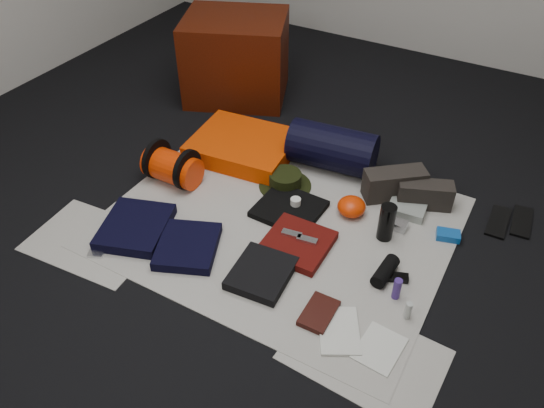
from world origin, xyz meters
The scene contains 37 objects.
floor centered at (0.00, 0.00, -0.01)m, with size 4.50×4.50×0.02m, color black.
newspaper_mat centered at (0.00, 0.00, 0.00)m, with size 1.60×1.30×0.01m, color silver.
newspaper_sheet_front_left centered at (-0.70, -0.55, 0.00)m, with size 0.58×0.40×0.00m, color silver.
newspaper_sheet_front_right centered at (0.65, -0.50, 0.00)m, with size 0.58×0.40×0.00m, color silver.
red_cabinet centered at (-0.87, 0.99, 0.26)m, with size 0.63×0.53×0.53m, color #451205.
sleeping_pad centered at (-0.46, 0.41, 0.06)m, with size 0.55×0.45×0.10m, color #E83E02.
stuff_sack centered at (-0.65, 0.01, 0.09)m, with size 0.17×0.17×0.29m, color red.
sack_strap_left centered at (-0.75, 0.01, 0.11)m, with size 0.22×0.22×0.03m, color black.
sack_strap_right centered at (-0.55, 0.01, 0.11)m, with size 0.22×0.22×0.03m, color black.
navy_duffel centered at (0.03, 0.54, 0.13)m, with size 0.24×0.24×0.47m, color black.
boonie_brim centered at (-0.11, 0.26, 0.01)m, with size 0.28×0.28×0.01m, color black.
boonie_crown centered at (-0.11, 0.26, 0.05)m, with size 0.17×0.17×0.07m, color black.
hiking_boot_left centered at (0.41, 0.46, 0.08)m, with size 0.31×0.12×0.15m, color #2B2621.
hiking_boot_right centered at (0.57, 0.47, 0.07)m, with size 0.27×0.10×0.13m, color #2B2621.
flip_flop_left centered at (0.94, 0.53, 0.01)m, with size 0.09×0.24×0.01m, color black.
flip_flop_right centered at (1.04, 0.58, 0.01)m, with size 0.09×0.23×0.01m, color black.
trousers_navy_a centered at (-0.56, -0.40, 0.03)m, with size 0.30×0.34×0.05m, color black.
trousers_navy_b centered at (-0.27, -0.38, 0.03)m, with size 0.26×0.30×0.05m, color black.
trousers_charcoal centered at (0.11, -0.35, 0.03)m, with size 0.24×0.28×0.04m, color black.
black_tshirt centered at (0.01, 0.09, 0.02)m, with size 0.31×0.29×0.03m, color black.
red_shirt centered at (0.16, -0.11, 0.03)m, with size 0.29×0.29×0.04m, color #520C08.
orange_stuff_sack centered at (0.28, 0.23, 0.05)m, with size 0.14×0.14×0.09m, color red.
first_aid_pouch centered at (0.52, 0.37, 0.03)m, with size 0.18×0.13×0.04m, color gray.
water_bottle centered at (0.49, 0.15, 0.10)m, with size 0.08×0.08×0.19m, color black.
speaker centered at (0.57, -0.09, 0.04)m, with size 0.07×0.07×0.17m, color black.
compact_camera centered at (0.51, 0.24, 0.03)m, with size 0.10×0.06×0.04m, color silver.
cyan_case centered at (0.75, 0.29, 0.02)m, with size 0.11×0.07×0.03m, color #104E9F.
toiletry_purple centered at (0.66, -0.17, 0.06)m, with size 0.03×0.03×0.10m, color #3F2579.
toiletry_clear centered at (0.73, -0.25, 0.05)m, with size 0.03×0.03×0.08m, color #B0B5B0.
paperback_book centered at (0.42, -0.42, 0.02)m, with size 0.12×0.18×0.03m, color black.
map_booklet centered at (0.52, -0.45, 0.01)m, with size 0.16×0.23×0.01m, color silver.
map_printout centered at (0.69, -0.45, 0.01)m, with size 0.16×0.20×0.01m, color silver.
sunglasses centered at (0.62, -0.08, 0.02)m, with size 0.11×0.04×0.03m, color black.
key_cluster centered at (-0.62, -0.60, 0.01)m, with size 0.07×0.07×0.01m, color silver.
tape_roll centered at (0.03, 0.12, 0.05)m, with size 0.05×0.05×0.04m, color silver.
energy_bar_a centered at (0.12, -0.09, 0.05)m, with size 0.10×0.04×0.01m, color silver.
energy_bar_b centered at (0.20, -0.09, 0.05)m, with size 0.10×0.04×0.01m, color silver.
Camera 1 is at (0.92, -1.69, 1.75)m, focal length 35.00 mm.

